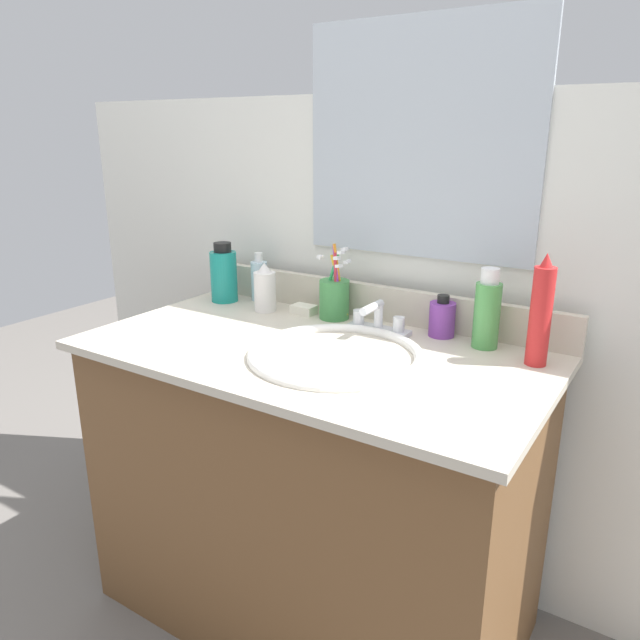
# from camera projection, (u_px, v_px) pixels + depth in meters

# --- Properties ---
(ground_plane) EXTENTS (6.00, 6.00, 0.00)m
(ground_plane) POSITION_uv_depth(u_px,v_px,m) (313.00, 608.00, 1.60)
(ground_plane) COLOR #66605B
(vanity_cabinet) EXTENTS (1.02, 0.53, 0.72)m
(vanity_cabinet) POSITION_uv_depth(u_px,v_px,m) (312.00, 491.00, 1.49)
(vanity_cabinet) COLOR brown
(vanity_cabinet) RESTS_ON ground_plane
(countertop) EXTENTS (1.07, 0.58, 0.02)m
(countertop) POSITION_uv_depth(u_px,v_px,m) (311.00, 352.00, 1.38)
(countertop) COLOR beige
(countertop) RESTS_ON vanity_cabinet
(backsplash) EXTENTS (1.07, 0.02, 0.09)m
(backsplash) POSITION_uv_depth(u_px,v_px,m) (370.00, 301.00, 1.59)
(backsplash) COLOR beige
(backsplash) RESTS_ON countertop
(back_wall) EXTENTS (2.17, 0.04, 1.30)m
(back_wall) POSITION_uv_depth(u_px,v_px,m) (379.00, 341.00, 1.68)
(back_wall) COLOR silver
(back_wall) RESTS_ON ground_plane
(mirror_panel) EXTENTS (0.60, 0.01, 0.56)m
(mirror_panel) POSITION_uv_depth(u_px,v_px,m) (419.00, 141.00, 1.45)
(mirror_panel) COLOR #B2BCC6
(sink_basin) EXTENTS (0.39, 0.39, 0.11)m
(sink_basin) POSITION_uv_depth(u_px,v_px,m) (336.00, 369.00, 1.33)
(sink_basin) COLOR white
(sink_basin) RESTS_ON countertop
(faucet) EXTENTS (0.16, 0.10, 0.08)m
(faucet) POSITION_uv_depth(u_px,v_px,m) (377.00, 322.00, 1.47)
(faucet) COLOR silver
(faucet) RESTS_ON countertop
(bottle_spray_red) EXTENTS (0.04, 0.04, 0.24)m
(bottle_spray_red) POSITION_uv_depth(u_px,v_px,m) (541.00, 314.00, 1.25)
(bottle_spray_red) COLOR red
(bottle_spray_red) RESTS_ON countertop
(bottle_toner_green) EXTENTS (0.06, 0.06, 0.18)m
(bottle_toner_green) POSITION_uv_depth(u_px,v_px,m) (487.00, 312.00, 1.36)
(bottle_toner_green) COLOR #4C9E4C
(bottle_toner_green) RESTS_ON countertop
(bottle_cream_purple) EXTENTS (0.06, 0.06, 0.10)m
(bottle_cream_purple) POSITION_uv_depth(u_px,v_px,m) (442.00, 318.00, 1.44)
(bottle_cream_purple) COLOR #7A3899
(bottle_cream_purple) RESTS_ON countertop
(bottle_mouthwash_teal) EXTENTS (0.08, 0.08, 0.17)m
(bottle_mouthwash_teal) POSITION_uv_depth(u_px,v_px,m) (224.00, 274.00, 1.73)
(bottle_mouthwash_teal) COLOR teal
(bottle_mouthwash_teal) RESTS_ON countertop
(bottle_gel_clear) EXTENTS (0.05, 0.05, 0.14)m
(bottle_gel_clear) POSITION_uv_depth(u_px,v_px,m) (259.00, 280.00, 1.75)
(bottle_gel_clear) COLOR silver
(bottle_gel_clear) RESTS_ON countertop
(bottle_lotion_white) EXTENTS (0.06, 0.06, 0.13)m
(bottle_lotion_white) POSITION_uv_depth(u_px,v_px,m) (265.00, 289.00, 1.64)
(bottle_lotion_white) COLOR white
(bottle_lotion_white) RESTS_ON countertop
(cup_green) EXTENTS (0.08, 0.08, 0.20)m
(cup_green) POSITION_uv_depth(u_px,v_px,m) (335.00, 297.00, 1.58)
(cup_green) COLOR #3F8C47
(cup_green) RESTS_ON countertop
(soap_bar) EXTENTS (0.06, 0.04, 0.02)m
(soap_bar) POSITION_uv_depth(u_px,v_px,m) (304.00, 310.00, 1.63)
(soap_bar) COLOR white
(soap_bar) RESTS_ON countertop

